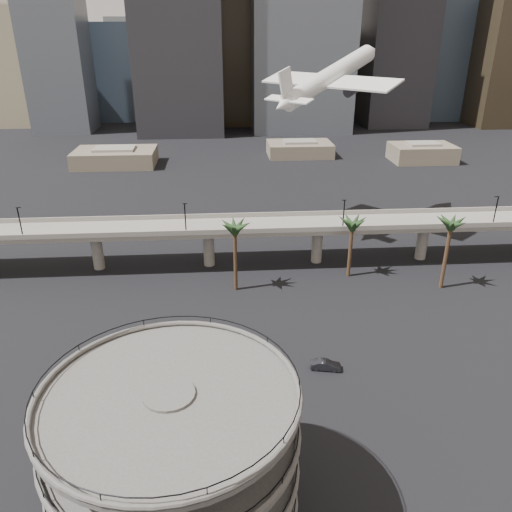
{
  "coord_description": "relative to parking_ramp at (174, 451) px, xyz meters",
  "views": [
    {
      "loc": [
        -8.18,
        -37.28,
        43.6
      ],
      "look_at": [
        -3.44,
        28.0,
        13.91
      ],
      "focal_mm": 35.0,
      "sensor_mm": 36.0,
      "label": 1
    }
  ],
  "objects": [
    {
      "name": "ground",
      "position": [
        13.0,
        4.0,
        -9.84
      ],
      "size": [
        700.0,
        700.0,
        0.0
      ],
      "primitive_type": "plane",
      "color": "black",
      "rests_on": "ground"
    },
    {
      "name": "overpass",
      "position": [
        13.0,
        59.0,
        -2.5
      ],
      "size": [
        130.0,
        9.3,
        14.7
      ],
      "color": "gray",
      "rests_on": "ground"
    },
    {
      "name": "palm_trees",
      "position": [
        27.02,
        48.65,
        1.59
      ],
      "size": [
        42.4,
        10.4,
        14.0
      ],
      "color": "#48301E",
      "rests_on": "ground"
    },
    {
      "name": "skyline",
      "position": [
        28.11,
        221.08,
        34.33
      ],
      "size": [
        269.0,
        86.0,
        120.79
      ],
      "color": "#87745D",
      "rests_on": "ground"
    },
    {
      "name": "car_b",
      "position": [
        18.74,
        23.29,
        -9.13
      ],
      "size": [
        4.49,
        2.29,
        1.41
      ],
      "primitive_type": "imported",
      "rotation": [
        0.0,
        0.0,
        1.38
      ],
      "color": "black",
      "rests_on": "ground"
    },
    {
      "name": "airborne_jet",
      "position": [
        28.5,
        76.9,
        24.7
      ],
      "size": [
        29.03,
        28.14,
        13.44
      ],
      "rotation": [
        0.0,
        -0.28,
        0.75
      ],
      "color": "silver",
      "rests_on": "ground"
    },
    {
      "name": "low_buildings",
      "position": [
        19.89,
        146.3,
        -6.97
      ],
      "size": [
        135.0,
        27.5,
        6.8
      ],
      "color": "#68604D",
      "rests_on": "ground"
    },
    {
      "name": "car_a",
      "position": [
        8.2,
        17.1,
        -9.0
      ],
      "size": [
        5.22,
        2.93,
        1.68
      ],
      "primitive_type": "imported",
      "rotation": [
        0.0,
        0.0,
        1.37
      ],
      "color": "red",
      "rests_on": "ground"
    },
    {
      "name": "parking_ramp",
      "position": [
        0.0,
        0.0,
        0.0
      ],
      "size": [
        22.2,
        22.2,
        17.35
      ],
      "color": "#4F4C49",
      "rests_on": "ground"
    }
  ]
}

